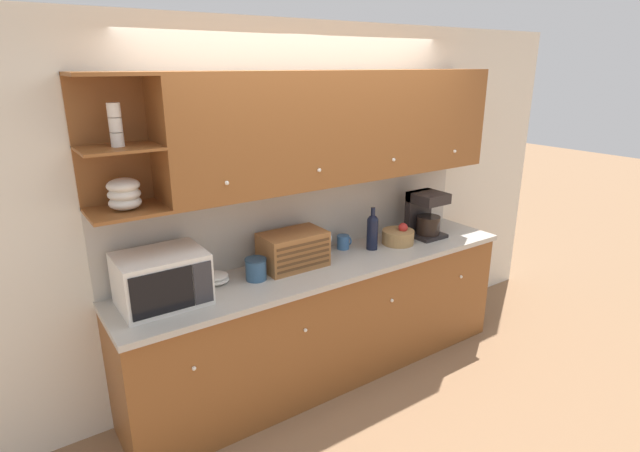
% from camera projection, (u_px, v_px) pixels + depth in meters
% --- Properties ---
extents(ground_plane, '(24.00, 24.00, 0.00)m').
position_uv_depth(ground_plane, '(306.00, 356.00, 4.14)').
color(ground_plane, '#896647').
extents(wall_back, '(5.45, 0.06, 2.60)m').
position_uv_depth(wall_back, '(302.00, 204.00, 3.76)').
color(wall_back, silver).
rests_on(wall_back, ground_plane).
extents(counter_unit, '(3.07, 0.61, 0.93)m').
position_uv_depth(counter_unit, '(327.00, 320.00, 3.77)').
color(counter_unit, brown).
rests_on(counter_unit, ground_plane).
extents(backsplash_panel, '(3.05, 0.01, 0.57)m').
position_uv_depth(backsplash_panel, '(305.00, 216.00, 3.76)').
color(backsplash_panel, '#B7B2A8').
rests_on(backsplash_panel, counter_unit).
extents(upper_cabinets, '(3.05, 0.38, 0.76)m').
position_uv_depth(upper_cabinets, '(337.00, 127.00, 3.51)').
color(upper_cabinets, brown).
rests_on(upper_cabinets, backsplash_panel).
extents(microwave, '(0.51, 0.39, 0.32)m').
position_uv_depth(microwave, '(162.00, 279.00, 2.96)').
color(microwave, silver).
rests_on(microwave, counter_unit).
extents(bowl_stack_on_counter, '(0.17, 0.17, 0.07)m').
position_uv_depth(bowl_stack_on_counter, '(216.00, 278.00, 3.29)').
color(bowl_stack_on_counter, silver).
rests_on(bowl_stack_on_counter, counter_unit).
extents(storage_canister, '(0.15, 0.15, 0.15)m').
position_uv_depth(storage_canister, '(256.00, 269.00, 3.32)').
color(storage_canister, '#33567A').
rests_on(storage_canister, counter_unit).
extents(bread_box, '(0.46, 0.29, 0.25)m').
position_uv_depth(bread_box, '(293.00, 250.00, 3.52)').
color(bread_box, '#996033').
rests_on(bread_box, counter_unit).
extents(wine_glass, '(0.08, 0.08, 0.17)m').
position_uv_depth(wine_glass, '(327.00, 239.00, 3.77)').
color(wine_glass, silver).
rests_on(wine_glass, counter_unit).
extents(mug, '(0.11, 0.10, 0.11)m').
position_uv_depth(mug, '(343.00, 242.00, 3.89)').
color(mug, '#38669E').
rests_on(mug, counter_unit).
extents(wine_bottle, '(0.09, 0.09, 0.34)m').
position_uv_depth(wine_bottle, '(372.00, 230.00, 3.85)').
color(wine_bottle, black).
rests_on(wine_bottle, counter_unit).
extents(fruit_basket, '(0.25, 0.25, 0.17)m').
position_uv_depth(fruit_basket, '(398.00, 236.00, 4.00)').
color(fruit_basket, '#A87F4C').
rests_on(fruit_basket, counter_unit).
extents(coffee_maker, '(0.26, 0.27, 0.38)m').
position_uv_depth(coffee_maker, '(425.00, 214.00, 4.15)').
color(coffee_maker, black).
rests_on(coffee_maker, counter_unit).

